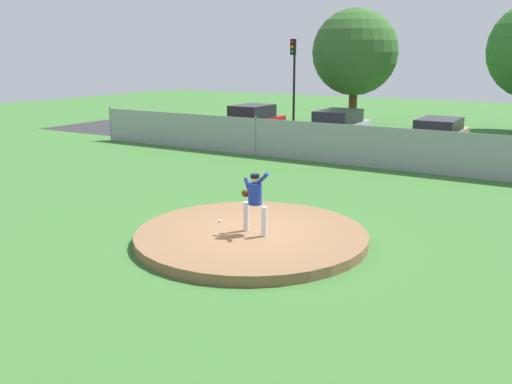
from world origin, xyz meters
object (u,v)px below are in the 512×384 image
at_px(pitcher_youth, 255,197).
at_px(parked_car_silver, 338,128).
at_px(baseball, 220,221).
at_px(parked_car_red, 252,122).
at_px(traffic_light_near, 294,69).
at_px(parked_car_champagne, 438,137).

height_order(pitcher_youth, parked_car_silver, pitcher_youth).
distance_m(baseball, parked_car_red, 16.33).
relative_size(baseball, traffic_light_near, 0.01).
height_order(pitcher_youth, traffic_light_near, traffic_light_near).
xyz_separation_m(baseball, parked_car_silver, (-2.87, 14.31, 0.56)).
relative_size(parked_car_champagne, parked_car_red, 1.07).
bearing_deg(parked_car_champagne, traffic_light_near, 154.96).
height_order(baseball, parked_car_silver, parked_car_silver).
relative_size(pitcher_youth, parked_car_champagne, 0.34).
bearing_deg(parked_car_champagne, parked_car_silver, 179.26).
relative_size(pitcher_youth, baseball, 20.77).
relative_size(pitcher_youth, parked_car_silver, 0.32).
bearing_deg(parked_car_silver, parked_car_red, 179.90).
relative_size(parked_car_silver, parked_car_red, 1.15).
relative_size(baseball, parked_car_champagne, 0.02).
height_order(parked_car_silver, parked_car_red, parked_car_red).
xyz_separation_m(parked_car_silver, traffic_light_near, (-4.80, 4.45, 2.74)).
bearing_deg(baseball, traffic_light_near, 112.22).
bearing_deg(parked_car_red, baseball, -61.34).
distance_m(pitcher_youth, parked_car_red, 17.21).
xyz_separation_m(parked_car_silver, parked_car_red, (-4.96, 0.01, -0.00)).
relative_size(parked_car_silver, traffic_light_near, 0.92).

